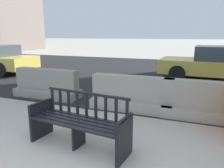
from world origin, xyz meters
TOP-DOWN VIEW (x-y plane):
  - street_asphalt at (0.00, 8.70)m, footprint 120.00×12.00m
  - street_bench at (-0.21, 1.02)m, footprint 1.74×0.71m
  - jersey_barrier_centre at (0.06, 3.13)m, footprint 2.00×0.69m
  - jersey_barrier_left at (-2.58, 3.27)m, footprint 2.00×0.69m
  - jersey_barrier_right at (1.82, 3.10)m, footprint 2.00×0.69m
  - car_sedan_mid at (2.16, 7.81)m, footprint 4.21×2.14m

SIDE VIEW (x-z plane):
  - street_asphalt at x=0.00m, z-range 0.00..0.01m
  - jersey_barrier_centre at x=0.06m, z-range -0.08..0.76m
  - jersey_barrier_left at x=-2.58m, z-range -0.08..0.76m
  - jersey_barrier_right at x=1.82m, z-range -0.08..0.76m
  - street_bench at x=-0.21m, z-range -0.04..0.84m
  - car_sedan_mid at x=2.16m, z-range -0.02..1.35m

